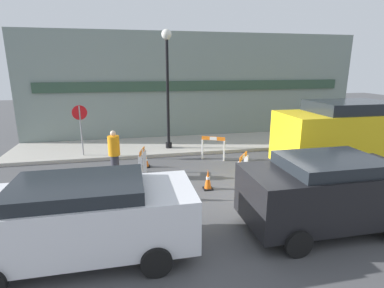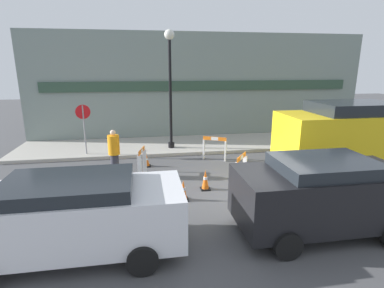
{
  "view_description": "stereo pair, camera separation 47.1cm",
  "coord_description": "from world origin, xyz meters",
  "px_view_note": "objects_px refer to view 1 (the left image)",
  "views": [
    {
      "loc": [
        -3.64,
        -7.83,
        3.83
      ],
      "look_at": [
        -1.41,
        2.71,
        1.0
      ],
      "focal_mm": 28.0,
      "sensor_mm": 36.0,
      "label": 1
    },
    {
      "loc": [
        -3.18,
        -7.92,
        3.83
      ],
      "look_at": [
        -1.41,
        2.71,
        1.0
      ],
      "focal_mm": 28.0,
      "sensor_mm": 36.0,
      "label": 2
    }
  ],
  "objects_px": {
    "person_pedestrian": "(336,119)",
    "streetlamp_post": "(167,74)",
    "parked_car_0": "(81,215)",
    "stop_sign": "(80,122)",
    "parked_car_1": "(327,189)",
    "work_van": "(347,133)",
    "person_worker": "(114,153)"
  },
  "relations": [
    {
      "from": "person_pedestrian",
      "to": "streetlamp_post",
      "type": "bearing_deg",
      "value": 16.19
    },
    {
      "from": "parked_car_0",
      "to": "stop_sign",
      "type": "bearing_deg",
      "value": 97.5
    },
    {
      "from": "person_pedestrian",
      "to": "parked_car_1",
      "type": "height_order",
      "value": "person_pedestrian"
    },
    {
      "from": "person_pedestrian",
      "to": "stop_sign",
      "type": "bearing_deg",
      "value": 17.02
    },
    {
      "from": "parked_car_0",
      "to": "parked_car_1",
      "type": "bearing_deg",
      "value": 0.0
    },
    {
      "from": "parked_car_1",
      "to": "work_van",
      "type": "height_order",
      "value": "work_van"
    },
    {
      "from": "person_worker",
      "to": "work_van",
      "type": "bearing_deg",
      "value": -1.35
    },
    {
      "from": "person_worker",
      "to": "person_pedestrian",
      "type": "bearing_deg",
      "value": 22.45
    },
    {
      "from": "parked_car_0",
      "to": "work_van",
      "type": "bearing_deg",
      "value": 22.22
    },
    {
      "from": "person_pedestrian",
      "to": "parked_car_1",
      "type": "relative_size",
      "value": 0.42
    },
    {
      "from": "parked_car_0",
      "to": "work_van",
      "type": "relative_size",
      "value": 0.89
    },
    {
      "from": "person_worker",
      "to": "parked_car_0",
      "type": "distance_m",
      "value": 4.56
    },
    {
      "from": "work_van",
      "to": "parked_car_0",
      "type": "bearing_deg",
      "value": -157.78
    },
    {
      "from": "streetlamp_post",
      "to": "parked_car_0",
      "type": "relative_size",
      "value": 1.14
    },
    {
      "from": "person_worker",
      "to": "work_van",
      "type": "xyz_separation_m",
      "value": [
        8.4,
        -0.91,
        0.5
      ]
    },
    {
      "from": "work_van",
      "to": "stop_sign",
      "type": "bearing_deg",
      "value": 160.41
    },
    {
      "from": "stop_sign",
      "to": "person_worker",
      "type": "relative_size",
      "value": 1.25
    },
    {
      "from": "streetlamp_post",
      "to": "stop_sign",
      "type": "bearing_deg",
      "value": -173.35
    },
    {
      "from": "stop_sign",
      "to": "person_worker",
      "type": "height_order",
      "value": "stop_sign"
    },
    {
      "from": "stop_sign",
      "to": "person_pedestrian",
      "type": "xyz_separation_m",
      "value": [
        12.8,
        1.04,
        -0.54
      ]
    },
    {
      "from": "parked_car_1",
      "to": "work_van",
      "type": "xyz_separation_m",
      "value": [
        3.35,
        3.63,
        0.39
      ]
    },
    {
      "from": "streetlamp_post",
      "to": "work_van",
      "type": "xyz_separation_m",
      "value": [
        6.11,
        -3.92,
        -2.07
      ]
    },
    {
      "from": "person_pedestrian",
      "to": "parked_car_0",
      "type": "distance_m",
      "value": 14.4
    },
    {
      "from": "person_worker",
      "to": "parked_car_0",
      "type": "relative_size",
      "value": 0.37
    },
    {
      "from": "stop_sign",
      "to": "streetlamp_post",
      "type": "bearing_deg",
      "value": 174.01
    },
    {
      "from": "streetlamp_post",
      "to": "parked_car_0",
      "type": "xyz_separation_m",
      "value": [
        -2.77,
        -7.55,
        -2.52
      ]
    },
    {
      "from": "parked_car_1",
      "to": "parked_car_0",
      "type": "bearing_deg",
      "value": -180.0
    },
    {
      "from": "parked_car_1",
      "to": "stop_sign",
      "type": "bearing_deg",
      "value": 132.26
    },
    {
      "from": "person_worker",
      "to": "person_pedestrian",
      "type": "xyz_separation_m",
      "value": [
        11.39,
        3.62,
        0.13
      ]
    },
    {
      "from": "person_worker",
      "to": "parked_car_1",
      "type": "distance_m",
      "value": 6.79
    },
    {
      "from": "parked_car_1",
      "to": "person_worker",
      "type": "bearing_deg",
      "value": 138.11
    },
    {
      "from": "stop_sign",
      "to": "person_worker",
      "type": "xyz_separation_m",
      "value": [
        1.41,
        -2.58,
        -0.67
      ]
    }
  ]
}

